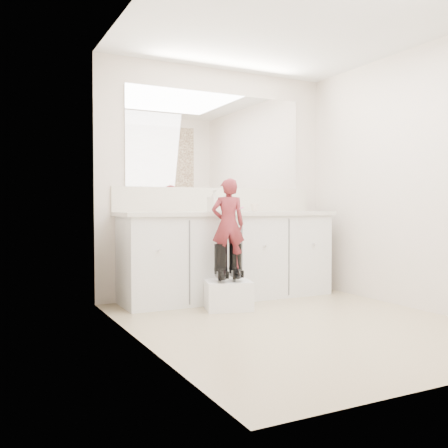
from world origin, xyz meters
TOP-DOWN VIEW (x-y plane):
  - floor at (0.00, 0.00)m, footprint 3.00×3.00m
  - ceiling at (0.00, 0.00)m, footprint 3.00×3.00m
  - wall_back at (0.00, 1.50)m, footprint 2.60×0.00m
  - wall_left at (-1.30, 0.00)m, footprint 0.00×3.00m
  - wall_right at (1.30, 0.00)m, footprint 0.00×3.00m
  - vanity_cabinet at (0.00, 1.23)m, footprint 2.20×0.55m
  - countertop at (0.00, 1.21)m, footprint 2.28×0.58m
  - backsplash at (0.00, 1.49)m, footprint 2.28×0.03m
  - mirror at (0.00, 1.49)m, footprint 2.00×0.02m
  - faucet at (0.00, 1.38)m, footprint 0.08×0.08m
  - cup at (0.33, 1.26)m, footprint 0.09×0.09m
  - soap_bottle at (-0.20, 1.15)m, footprint 0.12×0.12m
  - step_stool at (-0.25, 0.75)m, footprint 0.49×0.44m
  - boot_left at (-0.33, 0.75)m, footprint 0.18×0.25m
  - boot_right at (-0.18, 0.75)m, footprint 0.18×0.25m
  - toddler at (-0.25, 0.75)m, footprint 0.35×0.28m
  - toothbrush at (-0.18, 0.72)m, footprint 0.13×0.05m

SIDE VIEW (x-z plane):
  - floor at x=0.00m, z-range 0.00..0.00m
  - step_stool at x=-0.25m, z-range 0.00..0.26m
  - vanity_cabinet at x=0.00m, z-range 0.00..0.85m
  - boot_left at x=-0.33m, z-range 0.26..0.61m
  - boot_right at x=-0.18m, z-range 0.26..0.61m
  - toddler at x=-0.25m, z-range 0.36..1.20m
  - countertop at x=0.00m, z-range 0.85..0.89m
  - toothbrush at x=-0.18m, z-range 0.88..0.94m
  - cup at x=0.33m, z-range 0.89..0.97m
  - faucet at x=0.00m, z-range 0.89..0.99m
  - soap_bottle at x=-0.20m, z-range 0.89..1.11m
  - backsplash at x=0.00m, z-range 0.89..1.14m
  - wall_back at x=0.00m, z-range -0.10..2.50m
  - wall_left at x=-1.30m, z-range -0.30..2.70m
  - wall_right at x=1.30m, z-range -0.30..2.70m
  - mirror at x=0.00m, z-range 1.14..2.14m
  - ceiling at x=0.00m, z-range 2.40..2.40m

